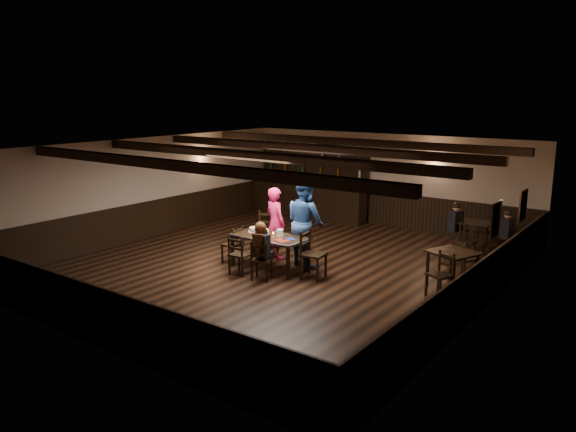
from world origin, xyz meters
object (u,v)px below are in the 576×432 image
Objects in this scene: bar_counter at (310,194)px; chair_near_right at (260,258)px; chair_near_left at (238,252)px; woman_pink at (275,223)px; dining_table at (270,239)px; man_blue at (305,222)px; cake at (255,230)px.

chair_near_right is at bearing -65.21° from bar_counter.
chair_near_left is at bearing -70.42° from bar_counter.
woman_pink is 4.67m from bar_counter.
chair_near_left is at bearing -179.52° from chair_near_right.
dining_table is 0.87× the size of man_blue.
man_blue reaches higher than dining_table.
cake is 0.08× the size of bar_counter.
man_blue reaches higher than chair_near_left.
chair_near_right is (0.61, 0.01, -0.02)m from chair_near_left.
chair_near_left is at bearing -109.86° from dining_table.
chair_near_left is 1.55m from woman_pink.
chair_near_left is (-0.27, -0.75, -0.17)m from dining_table.
cake is at bearing 167.44° from dining_table.
cake is (-0.08, -0.64, -0.05)m from woman_pink.
dining_table is 1.02× the size of woman_pink.
bar_counter is (-1.82, 4.90, -0.07)m from cake.
man_blue is at bearing 85.32° from chair_near_right.
chair_near_left is 1.04× the size of chair_near_right.
woman_pink is (-0.42, 0.75, 0.17)m from dining_table.
man_blue is at bearing 63.57° from chair_near_left.
bar_counter reaches higher than woman_pink.
chair_near_left reaches higher than chair_near_right.
man_blue is (0.46, 0.71, 0.32)m from dining_table.
woman_pink is at bearing -65.92° from bar_counter.
dining_table is 2.08× the size of chair_near_right.
cake reaches higher than dining_table.
cake is at bearing 100.36° from woman_pink.
chair_near_right is 1.24m from cake.
bar_counter reaches higher than chair_near_right.
chair_near_left is 2.61× the size of cake.
man_blue is at bearing 57.37° from dining_table.
dining_table is 0.53m from cake.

